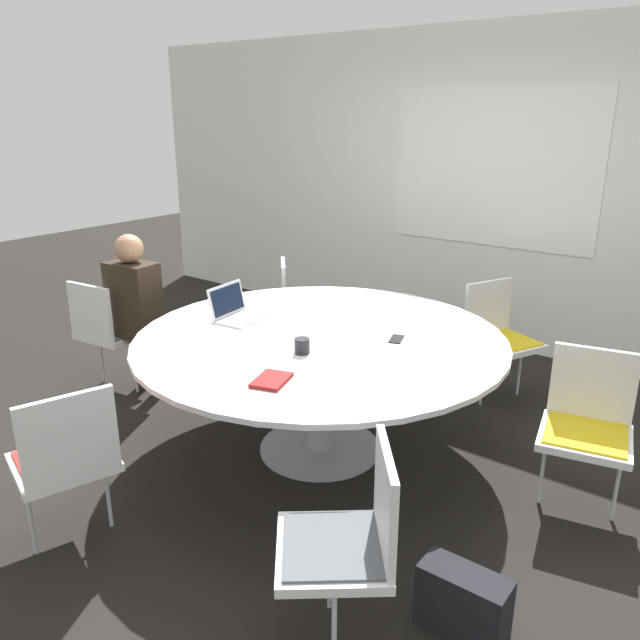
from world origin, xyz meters
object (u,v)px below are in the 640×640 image
at_px(laptop, 236,311).
at_px(chair_0, 107,327).
at_px(chair_4, 499,331).
at_px(person_0, 136,303).
at_px(handbag, 463,602).
at_px(coffee_cup, 302,346).
at_px(chair_1, 66,455).
at_px(chair_5, 299,302).
at_px(spiral_notebook, 272,380).
at_px(cell_phone, 396,339).
at_px(chair_2, 350,534).
at_px(chair_3, 588,419).

bearing_deg(laptop, chair_0, 93.33).
xyz_separation_m(chair_4, person_0, (-2.11, -1.52, 0.20)).
bearing_deg(handbag, coffee_cup, 157.06).
xyz_separation_m(chair_1, chair_4, (0.95, 2.82, 0.00)).
xyz_separation_m(chair_5, person_0, (-0.51, -1.22, 0.20)).
height_order(spiral_notebook, cell_phone, spiral_notebook).
bearing_deg(chair_2, chair_5, 3.73).
distance_m(chair_5, laptop, 1.25).
bearing_deg(cell_phone, chair_3, 8.06).
relative_size(chair_2, spiral_notebook, 3.49).
bearing_deg(laptop, person_0, 89.07).
xyz_separation_m(chair_0, chair_4, (2.34, 1.63, 0.00)).
bearing_deg(coffee_cup, chair_5, 129.44).
distance_m(chair_3, handbag, 1.23).
distance_m(chair_5, person_0, 1.34).
bearing_deg(chair_4, spiral_notebook, 14.82).
bearing_deg(chair_1, chair_4, -1.08).
height_order(chair_0, laptop, laptop).
bearing_deg(person_0, chair_1, -54.01).
bearing_deg(chair_1, cell_phone, -7.47).
xyz_separation_m(chair_3, spiral_notebook, (-1.24, -1.03, 0.25)).
relative_size(spiral_notebook, coffee_cup, 2.87).
relative_size(chair_1, chair_4, 1.00).
distance_m(chair_0, person_0, 0.32).
bearing_deg(chair_5, handbag, 10.36).
relative_size(person_0, cell_phone, 7.76).
distance_m(chair_4, laptop, 1.89).
bearing_deg(chair_0, laptop, 3.33).
bearing_deg(chair_1, person_0, 59.21).
bearing_deg(coffee_cup, chair_3, 25.33).
bearing_deg(chair_0, cell_phone, 6.41).
xyz_separation_m(chair_4, chair_5, (-1.59, -0.30, 0.00)).
xyz_separation_m(laptop, spiral_notebook, (0.83, -0.60, -0.04)).
height_order(chair_2, spiral_notebook, chair_2).
relative_size(chair_4, chair_5, 1.00).
xyz_separation_m(chair_2, spiral_notebook, (-0.78, 0.46, 0.25)).
relative_size(chair_3, spiral_notebook, 3.49).
relative_size(chair_0, chair_1, 1.00).
distance_m(coffee_cup, cell_phone, 0.58).
relative_size(chair_2, cell_phone, 5.51).
relative_size(chair_0, person_0, 0.71).
relative_size(chair_2, handbag, 2.37).
height_order(coffee_cup, cell_phone, coffee_cup).
relative_size(chair_0, chair_5, 1.00).
bearing_deg(cell_phone, chair_4, 81.46).
distance_m(chair_4, chair_5, 1.62).
height_order(chair_2, handbag, chair_2).
bearing_deg(laptop, coffee_cup, -112.40).
height_order(chair_5, handbag, chair_5).
distance_m(person_0, cell_phone, 1.97).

